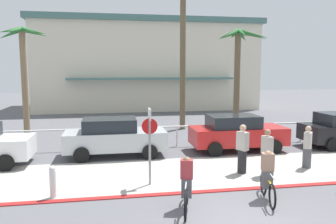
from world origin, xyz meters
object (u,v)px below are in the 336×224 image
object	(u,v)px
bollard_1	(53,181)
car_red_2	(237,132)
stop_sign_bike_lane	(150,135)
palm_tree_3	(239,53)
pedestrian_0	(307,149)
pedestrian_2	(242,151)
car_silver_1	(114,137)
cyclist_black_1	(187,185)
palm_tree_2	(183,22)
cyclist_yellow_0	(268,177)
pedestrian_1	(267,155)
palm_tree_1	(23,53)

from	to	relation	value
bollard_1	car_red_2	xyz separation A→B (m)	(7.57, 4.64, 0.35)
stop_sign_bike_lane	bollard_1	distance (m)	3.26
palm_tree_3	pedestrian_0	size ratio (longest dim) A/B	3.73
palm_tree_3	pedestrian_2	world-z (taller)	palm_tree_3
car_silver_1	pedestrian_2	distance (m)	5.69
palm_tree_3	cyclist_black_1	distance (m)	12.62
cyclist_black_1	car_red_2	bearing A→B (deg)	57.81
bollard_1	palm_tree_2	xyz separation A→B (m)	(6.31, 10.78, 6.23)
palm_tree_2	palm_tree_3	distance (m)	4.01
pedestrian_2	bollard_1	bearing A→B (deg)	-168.74
cyclist_yellow_0	pedestrian_1	world-z (taller)	pedestrian_1
cyclist_yellow_0	pedestrian_0	size ratio (longest dim) A/B	1.07
car_silver_1	cyclist_black_1	world-z (taller)	car_silver_1
car_silver_1	car_red_2	world-z (taller)	same
stop_sign_bike_lane	car_silver_1	size ratio (longest dim) A/B	0.58
palm_tree_3	cyclist_black_1	size ratio (longest dim) A/B	3.51
cyclist_black_1	palm_tree_2	bearing A→B (deg)	78.12
pedestrian_2	cyclist_yellow_0	bearing A→B (deg)	-95.56
car_red_2	pedestrian_0	bearing A→B (deg)	-62.56
cyclist_yellow_0	palm_tree_2	bearing A→B (deg)	89.62
cyclist_black_1	bollard_1	bearing A→B (deg)	158.49
stop_sign_bike_lane	cyclist_yellow_0	world-z (taller)	stop_sign_bike_lane
pedestrian_2	car_silver_1	bearing A→B (deg)	143.70
car_red_2	pedestrian_2	size ratio (longest dim) A/B	2.40
palm_tree_1	car_red_2	world-z (taller)	palm_tree_1
car_red_2	cyclist_black_1	size ratio (longest dim) A/B	2.49
palm_tree_1	pedestrian_0	distance (m)	15.92
stop_sign_bike_lane	palm_tree_2	xyz separation A→B (m)	(3.33, 10.13, 5.07)
palm_tree_1	palm_tree_3	size ratio (longest dim) A/B	1.01
palm_tree_1	car_red_2	xyz separation A→B (m)	(10.69, -6.09, -3.88)
cyclist_yellow_0	cyclist_black_1	bearing A→B (deg)	-174.01
cyclist_black_1	stop_sign_bike_lane	bearing A→B (deg)	109.52
palm_tree_1	car_red_2	bearing A→B (deg)	-29.65
stop_sign_bike_lane	car_red_2	world-z (taller)	stop_sign_bike_lane
bollard_1	car_silver_1	size ratio (longest dim) A/B	0.23
pedestrian_0	bollard_1	bearing A→B (deg)	-170.86
palm_tree_1	pedestrian_1	distance (m)	14.84
palm_tree_3	cyclist_black_1	xyz separation A→B (m)	(-5.62, -10.54, -4.06)
pedestrian_1	pedestrian_2	world-z (taller)	pedestrian_2
palm_tree_3	cyclist_yellow_0	xyz separation A→B (m)	(-3.12, -10.28, -4.06)
palm_tree_2	palm_tree_1	bearing A→B (deg)	-179.68
palm_tree_2	cyclist_black_1	world-z (taller)	palm_tree_2
palm_tree_1	pedestrian_2	size ratio (longest dim) A/B	3.42
car_silver_1	pedestrian_1	bearing A→B (deg)	-35.65
cyclist_black_1	pedestrian_0	bearing A→B (deg)	28.31
car_silver_1	pedestrian_0	world-z (taller)	car_silver_1
pedestrian_1	car_silver_1	bearing A→B (deg)	144.35
bollard_1	car_red_2	bearing A→B (deg)	31.48
stop_sign_bike_lane	pedestrian_0	world-z (taller)	stop_sign_bike_lane
pedestrian_1	pedestrian_2	bearing A→B (deg)	148.58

